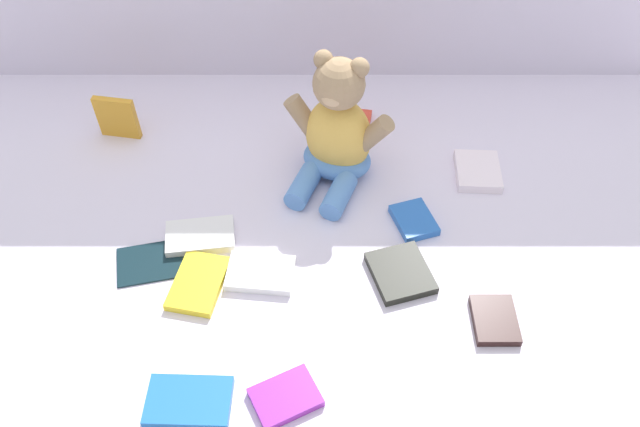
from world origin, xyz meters
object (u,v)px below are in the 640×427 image
book_case_7 (199,237)px  book_case_8 (284,398)px  book_case_9 (188,402)px  book_case_2 (493,319)px  book_case_3 (115,118)px  book_case_1 (352,124)px  book_case_6 (476,171)px  book_case_11 (197,284)px  book_case_10 (399,273)px  book_case_0 (259,273)px  book_case_4 (412,220)px  book_case_5 (150,262)px  teddy_bear (335,133)px

book_case_7 → book_case_8: size_ratio=1.27×
book_case_9 → book_case_2: bearing=108.5°
book_case_2 → book_case_3: 0.88m
book_case_1 → book_case_6: size_ratio=0.83×
book_case_1 → book_case_11: (-0.29, -0.44, -0.00)m
book_case_2 → book_case_3: size_ratio=0.95×
book_case_3 → book_case_10: (0.58, -0.39, -0.04)m
book_case_0 → book_case_7: 0.15m
book_case_0 → book_case_10: bearing=95.9°
book_case_4 → book_case_6: (0.14, 0.13, 0.00)m
book_case_2 → book_case_3: book_case_3 is taller
book_case_5 → book_case_6: 0.67m
book_case_9 → book_case_11: 0.23m
book_case_0 → book_case_11: 0.11m
book_case_7 → book_case_8: (0.17, -0.33, -0.00)m
teddy_bear → book_case_8: (-0.09, -0.51, -0.09)m
book_case_6 → book_case_3: bearing=-6.2°
book_case_2 → book_case_5: book_case_2 is taller
book_case_4 → book_case_7: bearing=-12.4°
book_case_4 → book_case_7: (-0.41, -0.04, 0.00)m
book_case_1 → book_case_4: size_ratio=1.02×
book_case_2 → book_case_11: 0.52m
book_case_1 → book_case_9: size_ratio=0.70×
book_case_1 → book_case_11: same height
book_case_6 → book_case_11: (-0.54, -0.28, -0.00)m
book_case_1 → book_case_7: size_ratio=0.72×
book_case_7 → book_case_8: 0.37m
book_case_10 → book_case_11: 0.36m
book_case_1 → book_case_6: (0.25, -0.15, 0.00)m
book_case_9 → book_case_10: same height
teddy_bear → book_case_11: teddy_bear is taller
book_case_0 → book_case_4: bearing=119.7°
book_case_0 → book_case_1: 0.45m
book_case_2 → book_case_11: size_ratio=0.75×
book_case_3 → book_case_4: (0.62, -0.26, -0.04)m
teddy_bear → book_case_3: 0.48m
book_case_9 → book_case_11: bearing=-174.8°
book_case_11 → book_case_0: bearing=-157.1°
book_case_0 → book_case_8: bearing=18.2°
book_case_9 → book_case_10: 0.43m
book_case_1 → book_case_11: bearing=66.6°
teddy_bear → book_case_1: bearing=94.5°
book_case_3 → book_case_6: 0.77m
book_case_1 → book_case_8: 0.67m
book_case_8 → book_case_11: bearing=-170.1°
book_case_2 → book_case_5: size_ratio=0.75×
book_case_0 → book_case_8: book_case_0 is taller
book_case_0 → book_case_4: size_ratio=1.31×
book_case_6 → book_case_7: 0.58m
book_case_1 → book_case_5: size_ratio=0.72×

